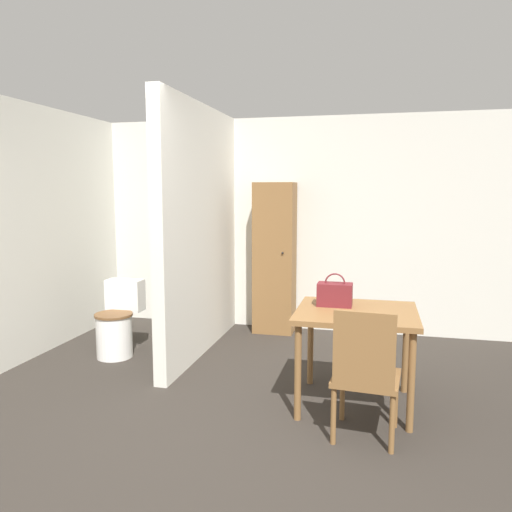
{
  "coord_description": "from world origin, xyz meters",
  "views": [
    {
      "loc": [
        0.99,
        -2.57,
        1.66
      ],
      "look_at": [
        0.04,
        1.39,
        1.12
      ],
      "focal_mm": 35.0,
      "sensor_mm": 36.0,
      "label": 1
    }
  ],
  "objects_px": {
    "toilet": "(117,323)",
    "wooden_chair": "(365,372)",
    "dining_table": "(356,322)",
    "wooden_cabinet": "(275,258)",
    "handbag": "(335,294)"
  },
  "relations": [
    {
      "from": "toilet",
      "to": "wooden_chair",
      "type": "bearing_deg",
      "value": -26.15
    },
    {
      "from": "toilet",
      "to": "dining_table",
      "type": "bearing_deg",
      "value": -15.36
    },
    {
      "from": "wooden_chair",
      "to": "wooden_cabinet",
      "type": "height_order",
      "value": "wooden_cabinet"
    },
    {
      "from": "wooden_chair",
      "to": "toilet",
      "type": "height_order",
      "value": "wooden_chair"
    },
    {
      "from": "toilet",
      "to": "handbag",
      "type": "distance_m",
      "value": 2.33
    },
    {
      "from": "dining_table",
      "to": "toilet",
      "type": "xyz_separation_m",
      "value": [
        -2.38,
        0.65,
        -0.34
      ]
    },
    {
      "from": "dining_table",
      "to": "handbag",
      "type": "bearing_deg",
      "value": 147.24
    },
    {
      "from": "dining_table",
      "to": "handbag",
      "type": "distance_m",
      "value": 0.28
    },
    {
      "from": "dining_table",
      "to": "toilet",
      "type": "distance_m",
      "value": 2.49
    },
    {
      "from": "wooden_chair",
      "to": "wooden_cabinet",
      "type": "xyz_separation_m",
      "value": [
        -1.1,
        2.42,
        0.4
      ]
    },
    {
      "from": "wooden_chair",
      "to": "wooden_cabinet",
      "type": "bearing_deg",
      "value": 119.52
    },
    {
      "from": "handbag",
      "to": "dining_table",
      "type": "bearing_deg",
      "value": -32.76
    },
    {
      "from": "toilet",
      "to": "wooden_cabinet",
      "type": "xyz_separation_m",
      "value": [
        1.37,
        1.21,
        0.55
      ]
    },
    {
      "from": "dining_table",
      "to": "wooden_cabinet",
      "type": "relative_size",
      "value": 0.52
    },
    {
      "from": "handbag",
      "to": "wooden_cabinet",
      "type": "relative_size",
      "value": 0.16
    }
  ]
}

